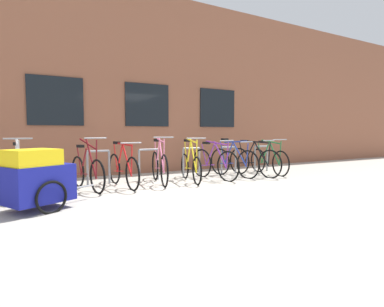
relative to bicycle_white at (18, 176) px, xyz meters
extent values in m
plane|color=#B2ADA0|center=(3.25, -1.28, -0.37)|extent=(42.00, 42.00, 0.00)
cube|color=brown|center=(3.25, 5.15, 2.20)|extent=(28.00, 6.46, 5.15)
cube|color=black|center=(0.85, 1.90, 1.58)|extent=(1.30, 0.04, 1.21)
cube|color=black|center=(3.25, 1.90, 1.58)|extent=(1.30, 0.04, 1.21)
cube|color=black|center=(5.65, 1.90, 1.58)|extent=(1.30, 0.04, 1.21)
cylinder|color=gray|center=(0.14, 0.62, 0.00)|extent=(0.05, 0.05, 0.76)
cylinder|color=gray|center=(0.62, 0.62, 0.00)|extent=(0.05, 0.05, 0.76)
cylinder|color=gray|center=(0.38, 0.62, 0.38)|extent=(0.48, 0.05, 0.05)
cylinder|color=gray|center=(1.34, 0.62, 0.00)|extent=(0.05, 0.05, 0.76)
cylinder|color=gray|center=(1.82, 0.62, 0.00)|extent=(0.05, 0.05, 0.76)
cylinder|color=gray|center=(1.58, 0.62, 0.38)|extent=(0.48, 0.05, 0.05)
cylinder|color=gray|center=(2.54, 0.62, 0.00)|extent=(0.05, 0.05, 0.76)
cylinder|color=gray|center=(3.02, 0.62, 0.00)|extent=(0.05, 0.05, 0.76)
cylinder|color=gray|center=(2.78, 0.62, 0.38)|extent=(0.48, 0.05, 0.05)
cylinder|color=gray|center=(3.74, 0.62, 0.00)|extent=(0.05, 0.05, 0.76)
cylinder|color=gray|center=(4.22, 0.62, 0.00)|extent=(0.05, 0.05, 0.76)
cylinder|color=gray|center=(3.98, 0.62, 0.38)|extent=(0.48, 0.05, 0.05)
cylinder|color=gray|center=(4.94, 0.62, 0.00)|extent=(0.05, 0.05, 0.76)
cylinder|color=gray|center=(5.42, 0.62, 0.00)|extent=(0.05, 0.05, 0.76)
cylinder|color=gray|center=(5.18, 0.62, 0.38)|extent=(0.48, 0.05, 0.05)
cylinder|color=gray|center=(6.14, 0.62, 0.00)|extent=(0.05, 0.05, 0.76)
cylinder|color=gray|center=(6.62, 0.62, 0.00)|extent=(0.05, 0.05, 0.76)
cylinder|color=gray|center=(6.38, 0.62, 0.38)|extent=(0.48, 0.05, 0.05)
torus|color=black|center=(-0.03, 0.52, -0.07)|extent=(0.07, 0.65, 0.65)
torus|color=black|center=(0.03, -0.53, -0.07)|extent=(0.07, 0.65, 0.65)
cylinder|color=silver|center=(0.01, -0.24, 0.28)|extent=(0.06, 0.51, 0.80)
cylinder|color=silver|center=(-0.01, 0.17, 0.22)|extent=(0.06, 0.38, 0.69)
cylinder|color=silver|center=(0.00, -0.07, 0.61)|extent=(0.08, 0.83, 0.15)
cylinder|color=silver|center=(-0.01, 0.26, -0.09)|extent=(0.05, 0.53, 0.07)
cylinder|color=silver|center=(-0.02, 0.43, 0.24)|extent=(0.03, 0.20, 0.63)
cylinder|color=silver|center=(0.03, -0.50, 0.30)|extent=(0.03, 0.08, 0.74)
cube|color=black|center=(-0.02, 0.34, 0.58)|extent=(0.11, 0.21, 0.06)
cylinder|color=gray|center=(0.03, -0.48, 0.70)|extent=(0.44, 0.05, 0.03)
torus|color=black|center=(1.13, 0.57, -0.05)|extent=(0.18, 0.68, 0.68)
torus|color=black|center=(1.33, -0.42, -0.05)|extent=(0.18, 0.68, 0.68)
cylinder|color=maroon|center=(1.27, -0.15, 0.28)|extent=(0.13, 0.49, 0.78)
cylinder|color=maroon|center=(1.19, 0.23, 0.19)|extent=(0.11, 0.36, 0.60)
cylinder|color=maroon|center=(1.24, 0.01, 0.57)|extent=(0.20, 0.79, 0.22)
cylinder|color=maroon|center=(1.18, 0.32, -0.08)|extent=(0.13, 0.50, 0.07)
cylinder|color=maroon|center=(1.14, 0.48, 0.21)|extent=(0.06, 0.20, 0.54)
cylinder|color=maroon|center=(1.32, -0.40, 0.30)|extent=(0.04, 0.08, 0.72)
cube|color=black|center=(1.16, 0.40, 0.51)|extent=(0.14, 0.22, 0.06)
cylinder|color=gray|center=(1.32, -0.37, 0.69)|extent=(0.44, 0.11, 0.03)
torus|color=black|center=(2.97, 0.67, -0.03)|extent=(0.19, 0.72, 0.73)
torus|color=black|center=(2.75, -0.39, -0.03)|extent=(0.19, 0.72, 0.73)
cylinder|color=pink|center=(2.81, -0.10, 0.29)|extent=(0.14, 0.52, 0.77)
cylinder|color=pink|center=(2.89, 0.32, 0.25)|extent=(0.12, 0.39, 0.68)
cylinder|color=pink|center=(2.84, 0.07, 0.62)|extent=(0.21, 0.85, 0.12)
cylinder|color=pink|center=(2.91, 0.40, -0.06)|extent=(0.14, 0.54, 0.08)
cylinder|color=pink|center=(2.95, 0.58, 0.27)|extent=(0.07, 0.20, 0.62)
cylinder|color=pink|center=(2.75, -0.37, 0.32)|extent=(0.04, 0.08, 0.70)
cube|color=black|center=(2.93, 0.49, 0.61)|extent=(0.14, 0.22, 0.06)
cylinder|color=gray|center=(2.76, -0.34, 0.70)|extent=(0.44, 0.12, 0.03)
torus|color=black|center=(5.48, 0.52, -0.02)|extent=(0.15, 0.75, 0.75)
torus|color=black|center=(5.64, -0.55, -0.02)|extent=(0.15, 0.75, 0.75)
cylinder|color=black|center=(5.59, -0.25, 0.25)|extent=(0.11, 0.52, 0.65)
cylinder|color=black|center=(5.53, 0.16, 0.23)|extent=(0.09, 0.39, 0.62)
cylinder|color=black|center=(5.57, -0.08, 0.54)|extent=(0.16, 0.84, 0.07)
cylinder|color=black|center=(5.52, 0.25, -0.04)|extent=(0.10, 0.54, 0.08)
cylinder|color=black|center=(5.49, 0.43, 0.26)|extent=(0.05, 0.20, 0.55)
cylinder|color=black|center=(5.63, -0.52, 0.27)|extent=(0.04, 0.08, 0.58)
cube|color=black|center=(5.51, 0.34, 0.56)|extent=(0.13, 0.21, 0.06)
cylinder|color=gray|center=(5.63, -0.50, 0.59)|extent=(0.44, 0.09, 0.03)
torus|color=black|center=(1.93, 0.60, -0.04)|extent=(0.10, 0.71, 0.71)
torus|color=black|center=(2.02, -0.45, -0.04)|extent=(0.10, 0.71, 0.71)
cylinder|color=red|center=(1.99, -0.16, 0.23)|extent=(0.08, 0.51, 0.67)
cylinder|color=red|center=(1.96, 0.25, 0.22)|extent=(0.07, 0.38, 0.64)
cylinder|color=red|center=(1.98, 0.01, 0.55)|extent=(0.10, 0.83, 0.06)
cylinder|color=red|center=(1.95, 0.34, -0.06)|extent=(0.07, 0.53, 0.07)
cylinder|color=red|center=(1.94, 0.51, 0.25)|extent=(0.04, 0.20, 0.58)
cylinder|color=red|center=(2.01, -0.43, 0.26)|extent=(0.03, 0.08, 0.60)
cube|color=black|center=(1.95, 0.43, 0.57)|extent=(0.12, 0.21, 0.06)
cylinder|color=gray|center=(2.01, -0.40, 0.59)|extent=(0.44, 0.06, 0.03)
torus|color=black|center=(3.73, 0.52, -0.07)|extent=(0.18, 0.65, 0.66)
torus|color=black|center=(3.50, -0.49, -0.07)|extent=(0.18, 0.65, 0.66)
cylinder|color=yellow|center=(3.56, -0.22, 0.26)|extent=(0.14, 0.50, 0.77)
cylinder|color=yellow|center=(3.65, 0.18, 0.23)|extent=(0.12, 0.37, 0.69)
cylinder|color=yellow|center=(3.60, -0.05, 0.60)|extent=(0.21, 0.80, 0.11)
cylinder|color=yellow|center=(3.67, 0.27, -0.09)|extent=(0.14, 0.51, 0.07)
cylinder|color=yellow|center=(3.71, 0.43, 0.25)|extent=(0.07, 0.20, 0.64)
cylinder|color=yellow|center=(3.51, -0.47, 0.29)|extent=(0.04, 0.08, 0.71)
cube|color=black|center=(3.69, 0.34, 0.60)|extent=(0.14, 0.22, 0.06)
cylinder|color=gray|center=(3.51, -0.45, 0.67)|extent=(0.44, 0.12, 0.03)
torus|color=black|center=(6.23, 0.59, -0.04)|extent=(0.11, 0.71, 0.71)
torus|color=black|center=(6.12, -0.44, -0.04)|extent=(0.11, 0.71, 0.71)
cylinder|color=#1E7238|center=(6.15, -0.15, 0.24)|extent=(0.09, 0.50, 0.68)
cylinder|color=#1E7238|center=(6.19, 0.24, 0.20)|extent=(0.07, 0.37, 0.60)
cylinder|color=#1E7238|center=(6.17, 0.01, 0.54)|extent=(0.12, 0.80, 0.11)
cylinder|color=#1E7238|center=(6.20, 0.33, -0.06)|extent=(0.08, 0.52, 0.07)
cylinder|color=#1E7238|center=(6.22, 0.50, 0.23)|extent=(0.04, 0.20, 0.54)
cylinder|color=#1E7238|center=(6.13, -0.41, 0.27)|extent=(0.04, 0.08, 0.62)
cube|color=black|center=(6.21, 0.41, 0.53)|extent=(0.12, 0.21, 0.06)
cylinder|color=gray|center=(6.13, -0.39, 0.61)|extent=(0.44, 0.07, 0.03)
torus|color=black|center=(4.22, 0.50, -0.02)|extent=(0.16, 0.75, 0.76)
torus|color=black|center=(4.38, -0.46, -0.02)|extent=(0.16, 0.75, 0.76)
cylinder|color=#722D99|center=(4.34, -0.20, 0.25)|extent=(0.11, 0.47, 0.66)
cylinder|color=#722D99|center=(4.28, 0.17, 0.21)|extent=(0.09, 0.34, 0.59)
cylinder|color=#722D99|center=(4.31, -0.04, 0.54)|extent=(0.15, 0.75, 0.11)
cylinder|color=#722D99|center=(4.26, 0.26, -0.04)|extent=(0.10, 0.49, 0.08)
cylinder|color=#722D99|center=(4.24, 0.42, 0.24)|extent=(0.06, 0.20, 0.52)
cylinder|color=#722D99|center=(4.37, -0.44, 0.28)|extent=(0.04, 0.08, 0.59)
cube|color=black|center=(4.25, 0.33, 0.53)|extent=(0.13, 0.21, 0.06)
cylinder|color=gray|center=(4.37, -0.41, 0.60)|extent=(0.44, 0.09, 0.03)
torus|color=black|center=(4.91, 0.66, -0.02)|extent=(0.16, 0.74, 0.75)
torus|color=black|center=(5.08, -0.34, -0.02)|extent=(0.16, 0.74, 0.75)
cylinder|color=#233893|center=(5.04, -0.07, 0.23)|extent=(0.12, 0.49, 0.62)
cylinder|color=#233893|center=(4.97, 0.32, 0.25)|extent=(0.10, 0.36, 0.67)
cylinder|color=#233893|center=(5.01, 0.10, 0.55)|extent=(0.17, 0.78, 0.09)
cylinder|color=#233893|center=(4.95, 0.41, -0.05)|extent=(0.11, 0.51, 0.08)
cylinder|color=#233893|center=(4.93, 0.57, 0.28)|extent=(0.06, 0.20, 0.60)
cylinder|color=#233893|center=(5.08, -0.32, 0.25)|extent=(0.04, 0.08, 0.55)
cube|color=black|center=(4.94, 0.48, 0.61)|extent=(0.13, 0.21, 0.06)
cylinder|color=gray|center=(5.07, -0.29, 0.56)|extent=(0.44, 0.10, 0.03)
cube|color=navy|center=(0.28, -1.29, 0.03)|extent=(1.08, 0.95, 0.56)
cube|color=yellow|center=(0.20, -1.33, 0.43)|extent=(0.86, 0.82, 0.24)
torus|color=black|center=(0.13, -1.00, -0.14)|extent=(0.46, 0.27, 0.50)
torus|color=black|center=(0.43, -1.59, -0.14)|extent=(0.46, 0.27, 0.50)
cylinder|color=gray|center=(0.92, -0.96, -0.14)|extent=(0.50, 0.28, 0.03)
camera|label=1|loc=(0.08, -6.43, 0.80)|focal=28.74mm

